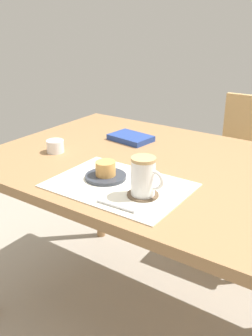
% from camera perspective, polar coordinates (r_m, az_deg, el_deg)
% --- Properties ---
extents(ground_plane, '(4.40, 4.40, 0.02)m').
position_cam_1_polar(ground_plane, '(1.84, 4.85, -22.20)').
color(ground_plane, '#9E9384').
extents(dining_table, '(1.39, 0.92, 0.76)m').
position_cam_1_polar(dining_table, '(1.44, 5.75, -2.01)').
color(dining_table, '#997047').
rests_on(dining_table, ground_plane).
extents(wooden_chair, '(0.43, 0.43, 0.87)m').
position_cam_1_polar(wooden_chair, '(2.15, 18.00, -0.56)').
color(wooden_chair, tan).
rests_on(wooden_chair, ground_plane).
extents(placemat, '(0.45, 0.32, 0.00)m').
position_cam_1_polar(placemat, '(1.23, -1.06, -2.66)').
color(placemat, silver).
rests_on(placemat, dining_table).
extents(pastry_plate, '(0.14, 0.14, 0.01)m').
position_cam_1_polar(pastry_plate, '(1.28, -3.11, -1.31)').
color(pastry_plate, '#333842').
rests_on(pastry_plate, placemat).
extents(pastry, '(0.07, 0.07, 0.05)m').
position_cam_1_polar(pastry, '(1.26, -3.14, -0.06)').
color(pastry, tan).
rests_on(pastry, pastry_plate).
extents(coffee_coaster, '(0.10, 0.10, 0.00)m').
position_cam_1_polar(coffee_coaster, '(1.16, 2.58, -4.08)').
color(coffee_coaster, brown).
rests_on(coffee_coaster, placemat).
extents(coffee_mug, '(0.11, 0.08, 0.12)m').
position_cam_1_polar(coffee_mug, '(1.13, 2.74, -1.27)').
color(coffee_mug, white).
rests_on(coffee_mug, coffee_coaster).
extents(teaspoon, '(0.13, 0.01, 0.01)m').
position_cam_1_polar(teaspoon, '(1.09, -1.63, -5.81)').
color(teaspoon, silver).
rests_on(teaspoon, placemat).
extents(sugar_bowl, '(0.07, 0.07, 0.05)m').
position_cam_1_polar(sugar_bowl, '(1.55, -10.73, 3.28)').
color(sugar_bowl, white).
rests_on(sugar_bowl, dining_table).
extents(small_book, '(0.19, 0.15, 0.02)m').
position_cam_1_polar(small_book, '(1.67, 0.72, 4.63)').
color(small_book, navy).
rests_on(small_book, dining_table).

